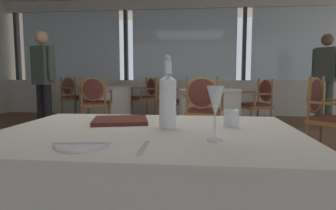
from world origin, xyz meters
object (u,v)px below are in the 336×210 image
dining_chair_1_2 (203,105)px  dining_chair_2_2 (325,110)px  side_plate (82,145)px  diner_person_0 (326,74)px  dining_chair_1_1 (169,97)px  dining_chair_1_0 (259,100)px  water_tumbler (231,118)px  menu_book (120,120)px  dining_chair_0_0 (72,94)px  water_bottle (168,99)px  dining_chair_0_1 (95,99)px  dining_chair_0_2 (146,94)px  wine_glass (215,103)px  diner_person_1 (43,76)px

dining_chair_1_2 → dining_chair_2_2: 1.51m
side_plate → diner_person_0: size_ratio=0.10×
dining_chair_1_1 → dining_chair_1_0: bearing=30.0°
water_tumbler → menu_book: 0.57m
water_tumbler → dining_chair_0_0: dining_chair_0_0 is taller
water_tumbler → water_bottle: bearing=-167.4°
dining_chair_1_2 → dining_chair_2_2: dining_chair_2_2 is taller
side_plate → diner_person_0: diner_person_0 is taller
menu_book → dining_chair_2_2: (1.95, 2.23, -0.19)m
dining_chair_0_1 → dining_chair_1_1: dining_chair_0_1 is taller
water_bottle → dining_chair_2_2: 2.92m
water_bottle → dining_chair_1_0: (1.22, 3.95, -0.34)m
water_bottle → water_tumbler: size_ratio=4.08×
water_bottle → water_tumbler: bearing=12.6°
side_plate → menu_book: (-0.01, 0.52, 0.01)m
dining_chair_2_2 → dining_chair_0_1: bearing=-157.8°
diner_person_0 → dining_chair_1_1: bearing=-37.5°
water_bottle → diner_person_0: diner_person_0 is taller
dining_chair_0_2 → diner_person_0: (3.59, -0.70, 0.46)m
wine_glass → dining_chair_1_2: size_ratio=0.22×
side_plate → diner_person_1: (-2.13, 3.54, 0.22)m
water_tumbler → diner_person_1: size_ratio=0.05×
menu_book → dining_chair_0_0: dining_chair_0_0 is taller
wine_glass → dining_chair_0_1: size_ratio=0.22×
dining_chair_0_0 → dining_chair_1_2: bearing=-16.0°
water_tumbler → dining_chair_0_2: bearing=104.8°
dining_chair_2_2 → dining_chair_1_1: bearing=-178.2°
wine_glass → dining_chair_0_1: 4.31m
menu_book → wine_glass: bearing=-52.3°
dining_chair_0_0 → dining_chair_0_1: 1.69m
dining_chair_1_0 → diner_person_0: (1.32, 0.52, 0.47)m
dining_chair_0_1 → diner_person_1: size_ratio=0.56×
side_plate → dining_chair_1_1: 4.56m
dining_chair_0_0 → dining_chair_1_1: dining_chair_0_0 is taller
menu_book → dining_chair_1_2: bearing=65.7°
side_plate → water_bottle: bearing=55.9°
water_tumbler → dining_chair_1_1: 4.17m
water_bottle → dining_chair_2_2: (1.68, 2.37, -0.32)m
dining_chair_0_2 → water_tumbler: bearing=67.2°
water_bottle → dining_chair_0_2: size_ratio=0.37×
dining_chair_0_1 → diner_person_1: diner_person_1 is taller
water_tumbler → dining_chair_1_2: (-0.10, 2.57, -0.21)m
dining_chair_1_1 → dining_chair_2_2: dining_chair_2_2 is taller
diner_person_1 → dining_chair_2_2: bearing=106.1°
menu_book → water_bottle: bearing=-40.6°
wine_glass → water_tumbler: bearing=72.9°
dining_chair_1_2 → water_tumbler: bearing=-169.9°
diner_person_1 → dining_chair_0_2: bearing=173.5°
dining_chair_1_0 → dining_chair_2_2: (0.46, -1.58, 0.02)m
dining_chair_0_2 → dining_chair_1_1: dining_chair_1_1 is taller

